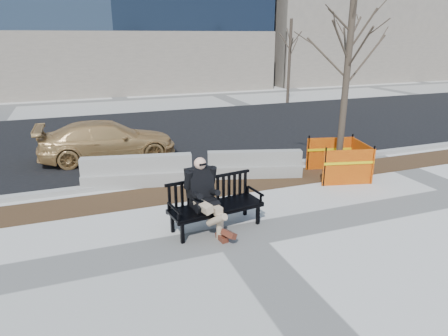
{
  "coord_description": "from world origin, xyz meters",
  "views": [
    {
      "loc": [
        -2.7,
        -6.47,
        3.75
      ],
      "look_at": [
        0.13,
        1.08,
        1.06
      ],
      "focal_mm": 31.99,
      "sensor_mm": 36.0,
      "label": 1
    }
  ],
  "objects": [
    {
      "name": "seated_man",
      "position": [
        -0.53,
        0.5,
        0.0
      ],
      "size": [
        0.79,
        1.16,
        1.52
      ],
      "primitive_type": null,
      "rotation": [
        0.0,
        0.0,
        0.14
      ],
      "color": "black",
      "rests_on": "ground"
    },
    {
      "name": "jersey_barrier_left",
      "position": [
        -1.36,
        3.51,
        0.0
      ],
      "size": [
        2.88,
        1.11,
        0.81
      ],
      "primitive_type": null,
      "rotation": [
        0.0,
        0.0,
        -0.2
      ],
      "color": "#9C9991",
      "rests_on": "ground"
    },
    {
      "name": "asphalt_street",
      "position": [
        0.0,
        8.8,
        0.0
      ],
      "size": [
        60.0,
        10.4,
        0.01
      ],
      "primitive_type": "cube",
      "color": "black",
      "rests_on": "ground"
    },
    {
      "name": "mulch_strip",
      "position": [
        0.0,
        2.6,
        0.0
      ],
      "size": [
        40.0,
        1.2,
        0.02
      ],
      "primitive_type": "cube",
      "color": "#47301C",
      "rests_on": "ground"
    },
    {
      "name": "tree_fence",
      "position": [
        3.95,
        2.24,
        0.0
      ],
      "size": [
        2.51,
        2.51,
        5.22
      ],
      "primitive_type": null,
      "rotation": [
        0.0,
        0.0,
        -0.23
      ],
      "color": "orange",
      "rests_on": "ground"
    },
    {
      "name": "jersey_barrier_right",
      "position": [
        1.79,
        3.06,
        0.0
      ],
      "size": [
        2.63,
        1.24,
        0.74
      ],
      "primitive_type": null,
      "rotation": [
        0.0,
        0.0,
        -0.29
      ],
      "color": "gray",
      "rests_on": "ground"
    },
    {
      "name": "sedan",
      "position": [
        -1.85,
        6.19,
        0.0
      ],
      "size": [
        4.21,
        1.8,
        1.21
      ],
      "primitive_type": "imported",
      "rotation": [
        0.0,
        0.0,
        1.55
      ],
      "color": "#B1864D",
      "rests_on": "ground"
    },
    {
      "name": "far_tree_right",
      "position": [
        8.98,
        14.09,
        0.0
      ],
      "size": [
        1.86,
        1.86,
        4.99
      ],
      "primitive_type": null,
      "rotation": [
        0.0,
        0.0,
        -0.01
      ],
      "color": "#45382C",
      "rests_on": "ground"
    },
    {
      "name": "bench",
      "position": [
        -0.27,
        0.48,
        0.0
      ],
      "size": [
        2.03,
        0.96,
        1.04
      ],
      "primitive_type": null,
      "rotation": [
        0.0,
        0.0,
        0.14
      ],
      "color": "black",
      "rests_on": "ground"
    },
    {
      "name": "curb",
      "position": [
        0.0,
        3.55,
        0.06
      ],
      "size": [
        60.0,
        0.25,
        0.12
      ],
      "primitive_type": "cube",
      "color": "#9E9B93",
      "rests_on": "ground"
    },
    {
      "name": "ground",
      "position": [
        0.0,
        0.0,
        0.0
      ],
      "size": [
        120.0,
        120.0,
        0.0
      ],
      "primitive_type": "plane",
      "color": "beige",
      "rests_on": "ground"
    }
  ]
}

